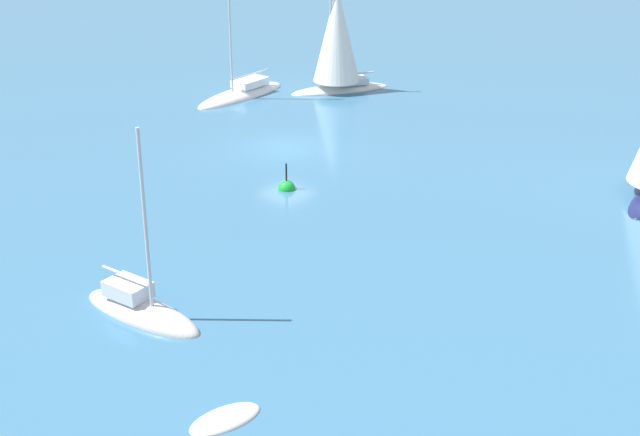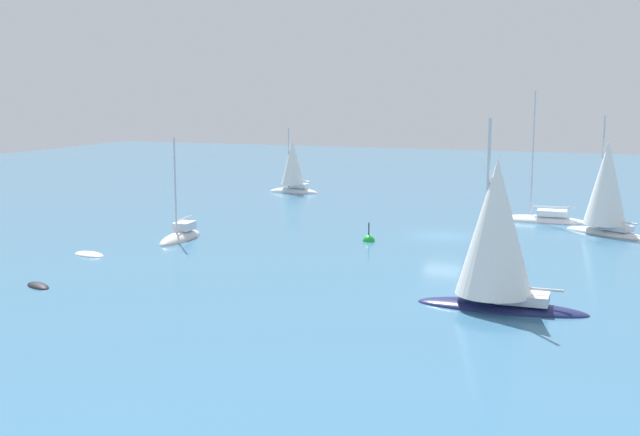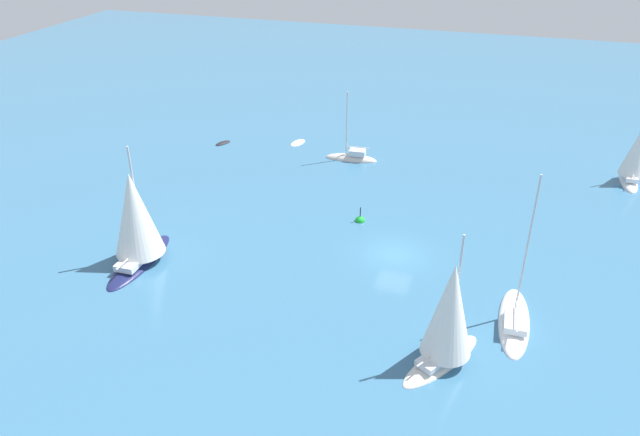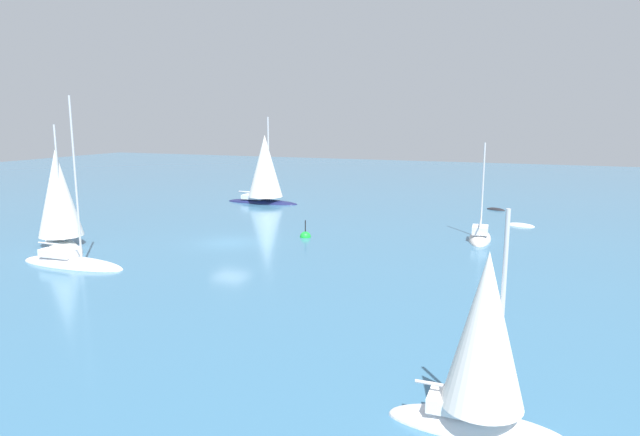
% 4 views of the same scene
% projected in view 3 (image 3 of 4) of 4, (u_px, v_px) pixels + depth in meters
% --- Properties ---
extents(ground_plane, '(160.00, 160.00, 0.00)m').
position_uv_depth(ground_plane, '(395.00, 254.00, 44.74)').
color(ground_plane, teal).
extents(sailboat, '(3.57, 7.83, 9.08)m').
position_uv_depth(sailboat, '(135.00, 221.00, 42.53)').
color(sailboat, '#191E4C').
rests_on(sailboat, ground).
extents(ketch, '(5.27, 1.87, 7.44)m').
position_uv_depth(ketch, '(352.00, 158.00, 60.17)').
color(ketch, silver).
rests_on(ketch, ground).
extents(rib, '(1.63, 2.48, 0.43)m').
position_uv_depth(rib, '(298.00, 143.00, 64.03)').
color(rib, silver).
rests_on(rib, ground).
extents(yacht, '(2.07, 7.26, 10.35)m').
position_uv_depth(yacht, '(514.00, 321.00, 37.67)').
color(yacht, white).
rests_on(yacht, ground).
extents(sloop, '(4.72, 6.37, 8.56)m').
position_uv_depth(sloop, '(449.00, 317.00, 33.32)').
color(sloop, silver).
rests_on(sloop, ground).
extents(yacht_1, '(2.29, 5.04, 6.81)m').
position_uv_depth(yacht_1, '(634.00, 160.00, 54.61)').
color(yacht_1, white).
rests_on(yacht_1, ground).
extents(dinghy, '(1.55, 2.05, 0.41)m').
position_uv_depth(dinghy, '(223.00, 143.00, 63.93)').
color(dinghy, black).
rests_on(dinghy, ground).
extents(channel_buoy, '(0.82, 0.82, 1.66)m').
position_uv_depth(channel_buoy, '(360.00, 221.00, 49.18)').
color(channel_buoy, green).
rests_on(channel_buoy, ground).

